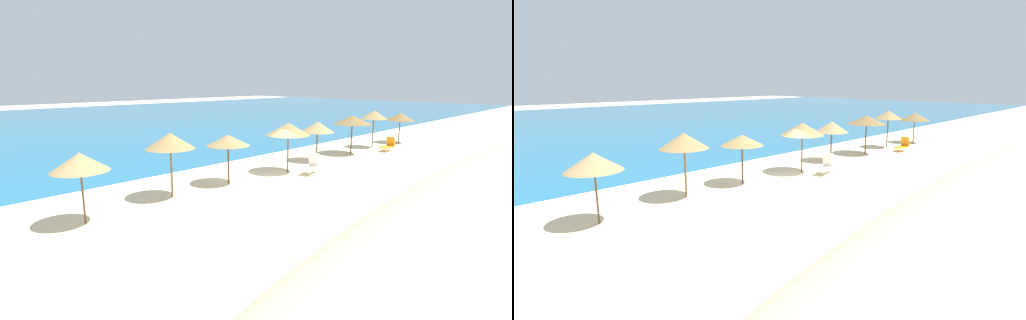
{
  "view_description": "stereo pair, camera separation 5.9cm",
  "coord_description": "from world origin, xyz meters",
  "views": [
    {
      "loc": [
        -14.43,
        -12.35,
        5.12
      ],
      "look_at": [
        -0.69,
        1.24,
        1.07
      ],
      "focal_mm": 26.59,
      "sensor_mm": 36.0,
      "label": 1
    },
    {
      "loc": [
        -14.39,
        -12.39,
        5.12
      ],
      "look_at": [
        -0.69,
        1.24,
        1.07
      ],
      "focal_mm": 26.59,
      "sensor_mm": 36.0,
      "label": 2
    }
  ],
  "objects": [
    {
      "name": "beach_umbrella_8",
      "position": [
        12.78,
        1.76,
        2.54
      ],
      "size": [
        2.03,
        2.03,
        2.87
      ],
      "color": "brown",
      "rests_on": "ground_plane"
    },
    {
      "name": "beach_umbrella_6",
      "position": [
        5.5,
        1.82,
        2.22
      ],
      "size": [
        2.15,
        2.15,
        2.57
      ],
      "color": "brown",
      "rests_on": "ground_plane"
    },
    {
      "name": "sea_water",
      "position": [
        0.0,
        35.94,
        0.0
      ],
      "size": [
        160.0,
        60.5,
        0.01
      ],
      "primitive_type": "cube",
      "color": "#1E6B93",
      "rests_on": "ground_plane"
    },
    {
      "name": "beach_umbrella_9",
      "position": [
        16.44,
        1.29,
        2.18
      ],
      "size": [
        2.33,
        2.33,
        2.5
      ],
      "color": "brown",
      "rests_on": "ground_plane"
    },
    {
      "name": "lounge_chair_0",
      "position": [
        2.53,
        0.07,
        0.41
      ],
      "size": [
        1.58,
        0.99,
        1.09
      ],
      "rotation": [
        0.0,
        0.0,
        1.84
      ],
      "color": "white",
      "rests_on": "ground_plane"
    },
    {
      "name": "beach_umbrella_5",
      "position": [
        1.8,
        1.17,
        2.47
      ],
      "size": [
        2.45,
        2.45,
        2.83
      ],
      "color": "brown",
      "rests_on": "ground_plane"
    },
    {
      "name": "ground_plane",
      "position": [
        0.0,
        0.0,
        0.0
      ],
      "size": [
        160.0,
        160.0,
        0.0
      ],
      "primitive_type": "plane",
      "color": "beige"
    },
    {
      "name": "lounge_chair_1",
      "position": [
        12.16,
        0.16,
        0.43
      ],
      "size": [
        1.28,
        0.64,
        1.04
      ],
      "rotation": [
        0.0,
        0.0,
        1.55
      ],
      "color": "orange",
      "rests_on": "ground_plane"
    },
    {
      "name": "beach_umbrella_4",
      "position": [
        -2.2,
        1.69,
        2.22
      ],
      "size": [
        2.13,
        2.13,
        2.5
      ],
      "color": "brown",
      "rests_on": "ground_plane"
    },
    {
      "name": "beach_umbrella_7",
      "position": [
        9.23,
        1.53,
        2.42
      ],
      "size": [
        2.65,
        2.65,
        2.72
      ],
      "color": "brown",
      "rests_on": "ground_plane"
    },
    {
      "name": "beach_umbrella_2",
      "position": [
        -9.54,
        1.23,
        2.31
      ],
      "size": [
        2.01,
        2.01,
        2.65
      ],
      "color": "brown",
      "rests_on": "ground_plane"
    },
    {
      "name": "beach_umbrella_3",
      "position": [
        -5.51,
        1.73,
        2.56
      ],
      "size": [
        2.15,
        2.15,
        2.91
      ],
      "color": "brown",
      "rests_on": "ground_plane"
    }
  ]
}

